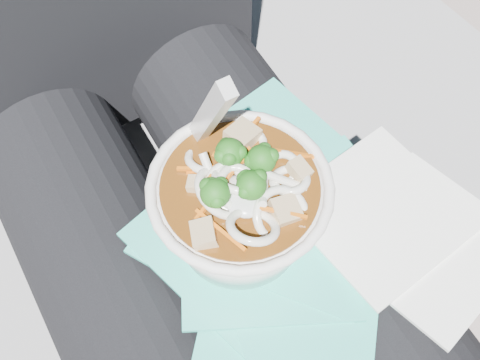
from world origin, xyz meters
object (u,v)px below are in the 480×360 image
lap (219,270)px  plastic_bag (279,236)px  udon_bowl (240,204)px  stone_ledge (175,264)px  person_body (174,184)px

lap → plastic_bag: 0.10m
udon_bowl → plastic_bag: bearing=-28.9°
stone_ledge → plastic_bag: 0.42m
lap → stone_ledge: bearing=90.0°
stone_ledge → lap: bearing=-90.0°
stone_ledge → udon_bowl: 0.47m
person_body → stone_ledge: bearing=90.0°
stone_ledge → plastic_bag: (0.05, -0.18, 0.38)m
udon_bowl → stone_ledge: bearing=95.5°
person_body → plastic_bag: person_body is taller
lap → person_body: (0.00, 0.09, 0.03)m
plastic_bag → udon_bowl: (-0.03, 0.02, 0.06)m
stone_ledge → udon_bowl: bearing=-84.5°
lap → udon_bowl: bearing=-42.8°
person_body → udon_bowl: size_ratio=4.94×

